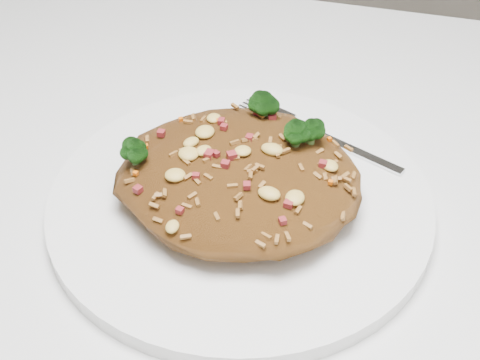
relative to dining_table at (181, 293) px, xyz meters
name	(u,v)px	position (x,y,z in m)	size (l,w,h in m)	color
dining_table	(181,293)	(0.00, 0.00, 0.00)	(1.20, 0.80, 0.75)	silver
plate	(240,201)	(0.05, 0.03, 0.10)	(0.30, 0.30, 0.01)	white
fried_rice	(240,168)	(0.05, 0.03, 0.13)	(0.19, 0.17, 0.06)	brown
fork	(326,138)	(0.10, 0.11, 0.11)	(0.15, 0.08, 0.00)	silver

